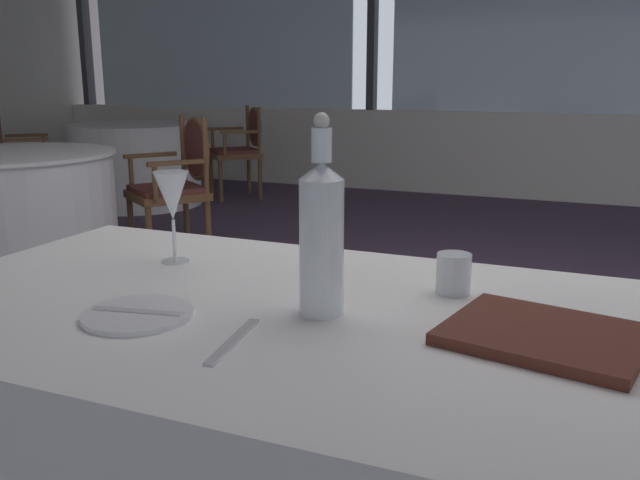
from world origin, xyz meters
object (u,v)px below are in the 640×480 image
Objects in this scene: menu_book at (544,335)px; side_plate at (138,314)px; wine_glass at (172,198)px; water_tumbler at (454,273)px; water_bottle at (322,234)px; dining_chair_1_1 at (15,153)px; dining_chair_1_0 at (242,144)px; dining_chair_0_1 at (179,176)px.

side_plate is at bearing -154.81° from menu_book.
water_tumbler is (0.65, 0.02, -0.11)m from wine_glass.
dining_chair_1_1 is at bearing 142.21° from water_bottle.
water_tumbler is (0.20, 0.21, -0.11)m from water_bottle.
dining_chair_1_0 is at bearing 117.24° from side_plate.
menu_book is 3.67m from dining_chair_0_1.
dining_chair_0_1 is (-2.14, 2.67, -0.37)m from water_bottle.
dining_chair_0_1 is 1.03× the size of dining_chair_1_0.
dining_chair_1_1 is at bearing -72.29° from dining_chair_0_1.
wine_glass is (-0.15, 0.34, 0.15)m from side_plate.
water_bottle is 0.49m from wine_glass.
wine_glass is 0.87m from menu_book.
wine_glass reaches higher than menu_book.
dining_chair_0_1 is (-2.34, 2.46, -0.26)m from water_tumbler.
wine_glass is at bearing 114.24° from side_plate.
water_bottle is 0.42m from menu_book.
dining_chair_1_1 reaches higher than side_plate.
dining_chair_0_1 is at bearing 133.60° from water_tumbler.
wine_glass is 0.70× the size of menu_book.
water_bottle reaches higher than menu_book.
dining_chair_1_0 reaches higher than water_tumbler.
dining_chair_1_0 is (-0.73, 2.18, -0.01)m from dining_chair_0_1.
dining_chair_0_1 is at bearing 128.73° from water_bottle.
water_tumbler is 3.40m from dining_chair_0_1.
water_bottle is at bearing 74.14° from dining_chair_0_1.
menu_book is 0.33× the size of dining_chair_1_1.
dining_chair_1_1 is at bearing 156.39° from menu_book.
dining_chair_1_0 is 2.09m from dining_chair_1_1.
water_tumbler is 0.09× the size of dining_chair_1_0.
wine_glass reaches higher than dining_chair_1_0.
wine_glass is (-0.45, 0.19, 0.01)m from water_bottle.
side_plate is at bearing -153.63° from water_bottle.
water_tumbler is 0.26× the size of menu_book.
dining_chair_1_1 reaches higher than water_tumbler.
water_tumbler is 0.09× the size of dining_chair_0_1.
menu_book is 5.82m from dining_chair_1_1.
menu_book is 0.34× the size of dining_chair_1_0.
dining_chair_0_1 is (-1.84, 2.82, -0.22)m from side_plate.
dining_chair_0_1 is 2.32m from dining_chair_1_1.
menu_book is (0.39, 0.02, -0.14)m from water_bottle.
water_tumbler is 0.09× the size of dining_chair_1_1.
water_bottle reaches higher than side_plate.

